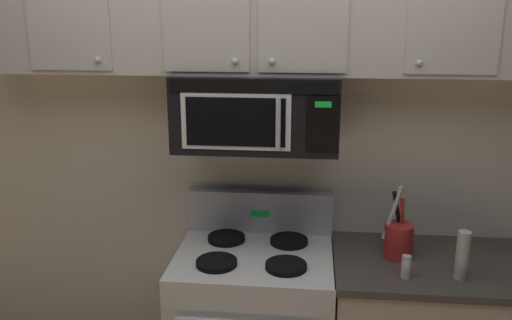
{
  "coord_description": "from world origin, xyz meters",
  "views": [
    {
      "loc": [
        0.26,
        -1.92,
        2.01
      ],
      "look_at": [
        0.0,
        0.49,
        1.35
      ],
      "focal_mm": 37.3,
      "sensor_mm": 36.0,
      "label": 1
    }
  ],
  "objects_px": {
    "salt_shaker": "(406,267)",
    "over_range_microwave": "(257,111)",
    "pepper_mill": "(462,255)",
    "utensil_crock_red": "(398,238)"
  },
  "relations": [
    {
      "from": "over_range_microwave",
      "to": "utensil_crock_red",
      "type": "bearing_deg",
      "value": -6.69
    },
    {
      "from": "over_range_microwave",
      "to": "salt_shaker",
      "type": "distance_m",
      "value": 0.97
    },
    {
      "from": "over_range_microwave",
      "to": "pepper_mill",
      "type": "height_order",
      "value": "over_range_microwave"
    },
    {
      "from": "pepper_mill",
      "to": "salt_shaker",
      "type": "bearing_deg",
      "value": -175.61
    },
    {
      "from": "over_range_microwave",
      "to": "salt_shaker",
      "type": "xyz_separation_m",
      "value": [
        0.69,
        -0.29,
        -0.62
      ]
    },
    {
      "from": "utensil_crock_red",
      "to": "salt_shaker",
      "type": "height_order",
      "value": "utensil_crock_red"
    },
    {
      "from": "pepper_mill",
      "to": "utensil_crock_red",
      "type": "bearing_deg",
      "value": 141.7
    },
    {
      "from": "over_range_microwave",
      "to": "pepper_mill",
      "type": "bearing_deg",
      "value": -16.41
    },
    {
      "from": "salt_shaker",
      "to": "over_range_microwave",
      "type": "bearing_deg",
      "value": 157.08
    },
    {
      "from": "salt_shaker",
      "to": "pepper_mill",
      "type": "bearing_deg",
      "value": 4.39
    }
  ]
}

